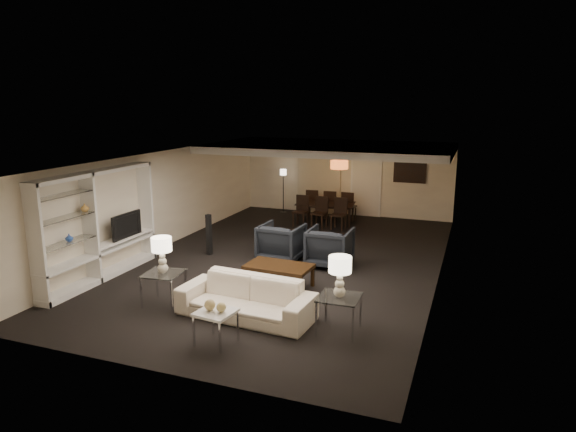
% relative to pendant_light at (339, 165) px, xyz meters
% --- Properties ---
extents(floor, '(11.00, 11.00, 0.00)m').
position_rel_pendant_light_xyz_m(floor, '(-0.30, -3.50, -1.92)').
color(floor, black).
rests_on(floor, ground).
extents(ceiling, '(7.00, 11.00, 0.02)m').
position_rel_pendant_light_xyz_m(ceiling, '(-0.30, -3.50, 0.58)').
color(ceiling, silver).
rests_on(ceiling, ground).
extents(wall_back, '(7.00, 0.02, 2.50)m').
position_rel_pendant_light_xyz_m(wall_back, '(-0.30, 2.00, -0.67)').
color(wall_back, beige).
rests_on(wall_back, ground).
extents(wall_front, '(7.00, 0.02, 2.50)m').
position_rel_pendant_light_xyz_m(wall_front, '(-0.30, -9.00, -0.67)').
color(wall_front, beige).
rests_on(wall_front, ground).
extents(wall_left, '(0.02, 11.00, 2.50)m').
position_rel_pendant_light_xyz_m(wall_left, '(-3.80, -3.50, -0.67)').
color(wall_left, beige).
rests_on(wall_left, ground).
extents(wall_right, '(0.02, 11.00, 2.50)m').
position_rel_pendant_light_xyz_m(wall_right, '(3.20, -3.50, -0.67)').
color(wall_right, beige).
rests_on(wall_right, ground).
extents(ceiling_soffit, '(7.00, 4.00, 0.20)m').
position_rel_pendant_light_xyz_m(ceiling_soffit, '(-0.30, 0.00, 0.48)').
color(ceiling_soffit, silver).
rests_on(ceiling_soffit, ceiling).
extents(curtains, '(1.50, 0.12, 2.40)m').
position_rel_pendant_light_xyz_m(curtains, '(-1.20, 1.92, -0.72)').
color(curtains, beige).
rests_on(curtains, wall_back).
extents(door, '(0.90, 0.05, 2.10)m').
position_rel_pendant_light_xyz_m(door, '(0.40, 1.97, -0.87)').
color(door, silver).
rests_on(door, wall_back).
extents(painting, '(0.95, 0.04, 0.65)m').
position_rel_pendant_light_xyz_m(painting, '(1.80, 1.96, -0.37)').
color(painting, '#142D38').
rests_on(painting, wall_back).
extents(media_unit, '(0.38, 3.40, 2.35)m').
position_rel_pendant_light_xyz_m(media_unit, '(-3.61, -6.10, -0.74)').
color(media_unit, white).
rests_on(media_unit, wall_left).
extents(pendant_light, '(0.52, 0.52, 0.24)m').
position_rel_pendant_light_xyz_m(pendant_light, '(0.00, 0.00, 0.00)').
color(pendant_light, '#D8591E').
rests_on(pendant_light, ceiling_soffit).
extents(sofa, '(2.49, 1.13, 0.71)m').
position_rel_pendant_light_xyz_m(sofa, '(0.15, -6.84, -1.57)').
color(sofa, beige).
rests_on(sofa, floor).
extents(coffee_table, '(1.38, 0.86, 0.48)m').
position_rel_pendant_light_xyz_m(coffee_table, '(0.15, -5.24, -1.68)').
color(coffee_table, black).
rests_on(coffee_table, floor).
extents(armchair_left, '(1.01, 1.04, 0.90)m').
position_rel_pendant_light_xyz_m(armchair_left, '(-0.45, -3.54, -1.47)').
color(armchair_left, black).
rests_on(armchair_left, floor).
extents(armchair_right, '(0.97, 1.00, 0.90)m').
position_rel_pendant_light_xyz_m(armchair_right, '(0.75, -3.54, -1.47)').
color(armchair_right, black).
rests_on(armchair_right, floor).
extents(side_table_left, '(0.74, 0.74, 0.62)m').
position_rel_pendant_light_xyz_m(side_table_left, '(-1.55, -6.84, -1.61)').
color(side_table_left, white).
rests_on(side_table_left, floor).
extents(side_table_right, '(0.68, 0.68, 0.62)m').
position_rel_pendant_light_xyz_m(side_table_right, '(1.85, -6.84, -1.61)').
color(side_table_right, white).
rests_on(side_table_right, floor).
extents(table_lamp_left, '(0.40, 0.40, 0.69)m').
position_rel_pendant_light_xyz_m(table_lamp_left, '(-1.55, -6.84, -0.95)').
color(table_lamp_left, beige).
rests_on(table_lamp_left, side_table_left).
extents(table_lamp_right, '(0.39, 0.39, 0.69)m').
position_rel_pendant_light_xyz_m(table_lamp_right, '(1.85, -6.84, -0.95)').
color(table_lamp_right, beige).
rests_on(table_lamp_right, side_table_right).
extents(marble_table, '(0.62, 0.62, 0.56)m').
position_rel_pendant_light_xyz_m(marble_table, '(0.15, -7.94, -1.64)').
color(marble_table, white).
rests_on(marble_table, floor).
extents(gold_gourd_a, '(0.18, 0.18, 0.18)m').
position_rel_pendant_light_xyz_m(gold_gourd_a, '(0.05, -7.94, -1.28)').
color(gold_gourd_a, tan).
rests_on(gold_gourd_a, marble_table).
extents(gold_gourd_b, '(0.16, 0.16, 0.16)m').
position_rel_pendant_light_xyz_m(gold_gourd_b, '(0.25, -7.94, -1.29)').
color(gold_gourd_b, '#DAC173').
rests_on(gold_gourd_b, marble_table).
extents(television, '(0.97, 0.13, 0.56)m').
position_rel_pendant_light_xyz_m(television, '(-3.58, -5.35, -0.89)').
color(television, black).
rests_on(television, media_unit).
extents(vase_blue, '(0.15, 0.15, 0.15)m').
position_rel_pendant_light_xyz_m(vase_blue, '(-3.61, -6.95, -0.78)').
color(vase_blue, blue).
rests_on(vase_blue, media_unit).
extents(vase_amber, '(0.16, 0.16, 0.17)m').
position_rel_pendant_light_xyz_m(vase_amber, '(-3.61, -6.46, -0.28)').
color(vase_amber, gold).
rests_on(vase_amber, media_unit).
extents(floor_speaker, '(0.13, 0.13, 1.02)m').
position_rel_pendant_light_xyz_m(floor_speaker, '(-2.32, -3.71, -1.41)').
color(floor_speaker, black).
rests_on(floor_speaker, floor).
extents(dining_table, '(1.89, 1.20, 0.63)m').
position_rel_pendant_light_xyz_m(dining_table, '(-0.56, 0.52, -1.61)').
color(dining_table, black).
rests_on(dining_table, floor).
extents(chair_nl, '(0.45, 0.45, 0.93)m').
position_rel_pendant_light_xyz_m(chair_nl, '(-1.16, -0.13, -1.45)').
color(chair_nl, black).
rests_on(chair_nl, floor).
extents(chair_nm, '(0.48, 0.48, 0.93)m').
position_rel_pendant_light_xyz_m(chair_nm, '(-0.56, -0.13, -1.45)').
color(chair_nm, black).
rests_on(chair_nm, floor).
extents(chair_nr, '(0.46, 0.46, 0.93)m').
position_rel_pendant_light_xyz_m(chair_nr, '(0.04, -0.13, -1.45)').
color(chair_nr, black).
rests_on(chair_nr, floor).
extents(chair_fl, '(0.46, 0.46, 0.93)m').
position_rel_pendant_light_xyz_m(chair_fl, '(-1.16, 1.17, -1.45)').
color(chair_fl, black).
rests_on(chair_fl, floor).
extents(chair_fm, '(0.45, 0.45, 0.93)m').
position_rel_pendant_light_xyz_m(chair_fm, '(-0.56, 1.17, -1.45)').
color(chair_fm, black).
rests_on(chair_fm, floor).
extents(chair_fr, '(0.46, 0.46, 0.93)m').
position_rel_pendant_light_xyz_m(chair_fr, '(0.04, 1.17, -1.45)').
color(chair_fr, black).
rests_on(chair_fr, floor).
extents(floor_lamp, '(0.22, 0.22, 1.49)m').
position_rel_pendant_light_xyz_m(floor_lamp, '(-2.33, 1.49, -1.17)').
color(floor_lamp, black).
rests_on(floor_lamp, floor).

